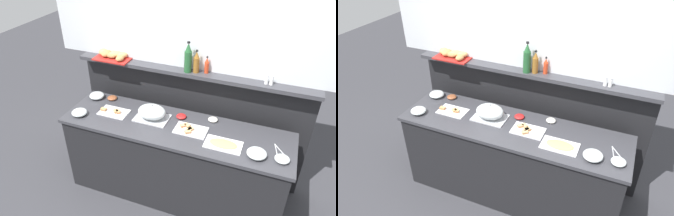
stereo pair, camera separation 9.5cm
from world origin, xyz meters
The scene contains 22 objects.
ground_plane centered at (0.00, 0.60, 0.00)m, with size 12.00×12.00×0.00m, color #38383D.
buffet_counter centered at (0.00, 0.00, 0.45)m, with size 2.26×0.64×0.90m.
back_ledge_unit centered at (0.00, 0.50, 0.69)m, with size 2.52×0.22×1.31m.
upper_wall_panel centered at (0.00, 0.52, 1.95)m, with size 3.12×0.08×1.29m, color silver.
sandwich_platter_front centered at (-0.67, 0.00, 0.91)m, with size 0.30×0.19×0.04m.
sandwich_platter_rear centered at (0.16, -0.01, 0.91)m, with size 0.31×0.20×0.04m.
cold_cuts_platter centered at (0.50, -0.11, 0.91)m, with size 0.33×0.19×0.02m.
serving_cloche centered at (-0.26, 0.04, 0.98)m, with size 0.34×0.24×0.17m.
glass_bowl_large centered at (-0.99, 0.19, 0.93)m, with size 0.16×0.16×0.07m.
glass_bowl_medium centered at (-0.98, -0.17, 0.93)m, with size 0.16×0.16×0.06m.
glass_bowl_small centered at (1.01, -0.14, 0.93)m, with size 0.13×0.13×0.05m.
glass_bowl_extra centered at (0.80, -0.16, 0.93)m, with size 0.17×0.17×0.07m.
condiment_bowl_dark centered at (0.32, 0.23, 0.92)m, with size 0.10×0.10×0.03m, color silver.
condiment_bowl_cream centered at (0.01, 0.17, 0.92)m, with size 0.10×0.10×0.04m, color red.
condiment_bowl_teal centered at (-0.82, 0.23, 0.92)m, with size 0.11×0.11×0.04m, color brown.
serving_tongs centered at (0.97, -0.01, 0.91)m, with size 0.12×0.18×0.01m.
vinegar_bottle_amber centered at (0.07, 0.42, 1.41)m, with size 0.06×0.06×0.24m.
wine_bottle_green centered at (-0.02, 0.40, 1.45)m, with size 0.08×0.08×0.32m.
hot_sauce_bottle centered at (0.17, 0.45, 1.38)m, with size 0.04×0.04×0.18m.
salt_shaker centered at (0.75, 0.42, 1.35)m, with size 0.03×0.03×0.09m.
pepper_shaker centered at (0.79, 0.42, 1.35)m, with size 0.03×0.03×0.09m.
bread_basket centered at (-0.88, 0.42, 1.34)m, with size 0.41×0.26×0.08m.
Camera 2 is at (0.93, -2.29, 2.69)m, focal length 33.58 mm.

